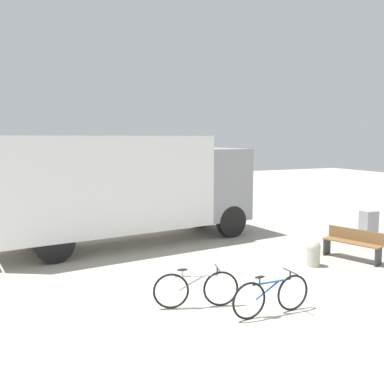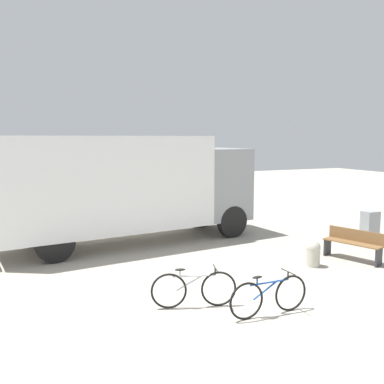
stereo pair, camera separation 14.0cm
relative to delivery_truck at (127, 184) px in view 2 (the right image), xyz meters
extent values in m
plane|color=#A8A091|center=(0.85, -6.01, -1.93)|extent=(60.00, 60.00, 0.00)
cube|color=white|center=(-0.72, -0.08, 0.07)|extent=(6.82, 3.03, 2.92)
cube|color=gray|center=(3.40, 0.39, -0.15)|extent=(1.92, 2.38, 2.48)
cylinder|color=black|center=(3.29, 1.37, -1.39)|extent=(1.11, 0.40, 1.08)
cylinder|color=black|center=(3.51, -0.59, -1.39)|extent=(1.11, 0.40, 1.08)
cylinder|color=black|center=(-2.63, 0.69, -1.39)|extent=(1.11, 0.40, 1.08)
cylinder|color=black|center=(-2.41, -1.27, -1.39)|extent=(1.11, 0.40, 1.08)
cube|color=brown|center=(5.18, -4.44, -1.42)|extent=(0.88, 1.65, 0.03)
cube|color=brown|center=(5.35, -4.38, -1.26)|extent=(0.54, 1.54, 0.37)
cube|color=#2D2D33|center=(5.41, -5.16, -1.68)|extent=(0.34, 0.15, 0.48)
cube|color=#2D2D33|center=(4.94, -3.72, -1.68)|extent=(0.34, 0.15, 0.48)
torus|color=black|center=(-0.69, -5.54, -1.56)|extent=(0.71, 0.25, 0.73)
torus|color=black|center=(0.28, -5.83, -1.56)|extent=(0.71, 0.25, 0.73)
cylinder|color=silver|center=(-0.21, -5.68, -1.27)|extent=(0.83, 0.28, 0.04)
cylinder|color=silver|center=(-0.28, -5.66, -1.41)|extent=(0.56, 0.20, 0.34)
cylinder|color=silver|center=(-0.47, -5.60, -1.21)|extent=(0.03, 0.03, 0.12)
ellipsoid|color=black|center=(-0.47, -5.60, -1.13)|extent=(0.24, 0.15, 0.05)
cylinder|color=black|center=(0.20, -5.81, -1.19)|extent=(0.03, 0.03, 0.15)
cylinder|color=black|center=(0.20, -5.81, -1.12)|extent=(0.15, 0.43, 0.02)
torus|color=black|center=(0.45, -6.62, -1.56)|extent=(0.73, 0.05, 0.73)
torus|color=black|center=(1.46, -6.62, -1.56)|extent=(0.73, 0.05, 0.73)
cylinder|color=#1E4C9E|center=(0.96, -6.62, -1.27)|extent=(0.86, 0.04, 0.04)
cylinder|color=#1E4C9E|center=(0.88, -6.62, -1.41)|extent=(0.57, 0.04, 0.34)
cylinder|color=#1E4C9E|center=(0.68, -6.62, -1.21)|extent=(0.03, 0.03, 0.12)
ellipsoid|color=black|center=(0.68, -6.62, -1.13)|extent=(0.22, 0.09, 0.05)
cylinder|color=black|center=(1.39, -6.62, -1.19)|extent=(0.03, 0.03, 0.15)
cylinder|color=black|center=(1.39, -6.62, -1.12)|extent=(0.03, 0.44, 0.02)
cylinder|color=#B2AD9E|center=(3.82, -4.44, -1.67)|extent=(0.36, 0.36, 0.51)
sphere|color=#B2AD9E|center=(3.82, -4.44, -1.41)|extent=(0.38, 0.38, 0.38)
cube|color=gray|center=(7.37, -2.97, -1.42)|extent=(0.50, 0.40, 1.01)
camera|label=1|loc=(-3.72, -13.18, 1.48)|focal=40.00mm
camera|label=2|loc=(-3.59, -13.23, 1.48)|focal=40.00mm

